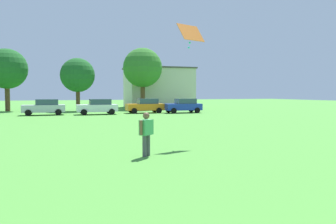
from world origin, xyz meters
The scene contains 11 objects.
ground_plane centered at (0.00, 30.00, 0.00)m, with size 160.00×160.00×0.00m, color #4C9338.
adult_bystander centered at (1.70, 11.79, 0.97)m, with size 0.62×0.57×1.63m.
kite centered at (4.59, 14.46, 5.11)m, with size 1.41×0.99×1.15m.
parked_car_silver_0 centered at (-2.55, 37.14, 0.86)m, with size 4.30×2.02×1.68m.
parked_car_white_1 centered at (2.91, 36.32, 0.86)m, with size 4.30×2.02×1.68m.
parked_car_orange_2 centered at (8.51, 37.15, 0.86)m, with size 4.30×2.02×1.68m.
parked_car_blue_3 centered at (12.82, 35.95, 0.86)m, with size 4.30×2.02×1.68m.
tree_left centered at (-7.25, 46.40, 5.39)m, with size 5.12×5.12×7.98m.
tree_right centered at (1.31, 43.93, 4.61)m, with size 4.38×4.38×6.83m.
tree_far_right centered at (10.58, 46.33, 5.97)m, with size 5.67×5.67×8.84m.
house_left centered at (14.68, 51.62, 3.25)m, with size 10.86×6.97×6.48m.
Camera 1 is at (-1.46, 0.18, 2.35)m, focal length 34.95 mm.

